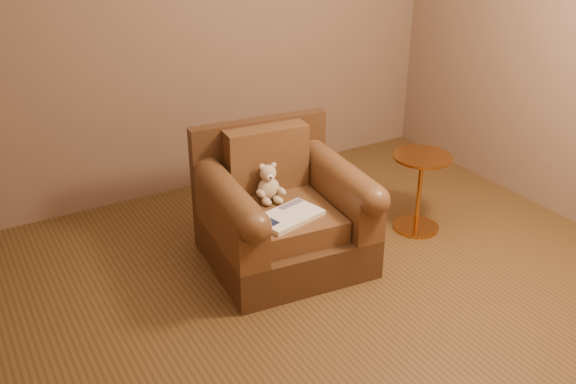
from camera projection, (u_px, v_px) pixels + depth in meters
floor at (350, 314)px, 3.61m from camera, size 4.00×4.00×0.00m
room at (367, 0)px, 2.85m from camera, size 4.02×4.02×2.71m
armchair at (282, 213)px, 4.00m from camera, size 1.00×0.96×0.83m
teddy_bear at (269, 186)px, 3.97m from camera, size 0.17×0.20×0.24m
guidebook at (289, 216)px, 3.78m from camera, size 0.43×0.32×0.03m
side_table at (419, 190)px, 4.35m from camera, size 0.39×0.39×0.55m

